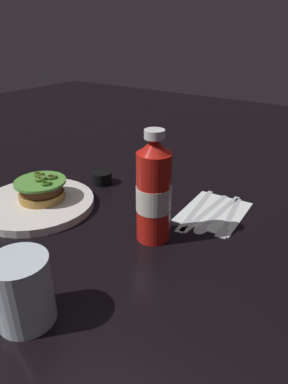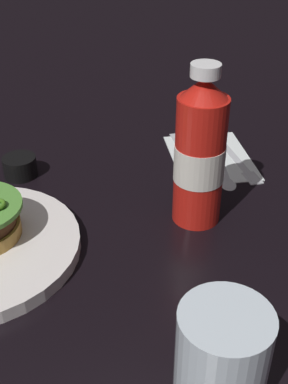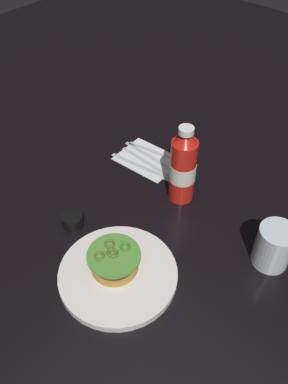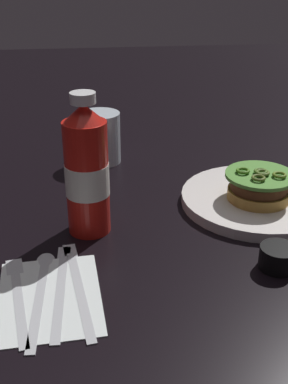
{
  "view_description": "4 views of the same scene",
  "coord_description": "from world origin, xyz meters",
  "views": [
    {
      "loc": [
        0.39,
        0.47,
        0.38
      ],
      "look_at": [
        -0.13,
        0.11,
        0.07
      ],
      "focal_mm": 32.01,
      "sensor_mm": 36.0,
      "label": 1
    },
    {
      "loc": [
        0.47,
        0.04,
        0.41
      ],
      "look_at": [
        -0.09,
        0.09,
        0.04
      ],
      "focal_mm": 46.68,
      "sensor_mm": 36.0,
      "label": 2
    },
    {
      "loc": [
        0.34,
        -0.46,
        0.74
      ],
      "look_at": [
        -0.11,
        0.05,
        0.08
      ],
      "focal_mm": 37.44,
      "sensor_mm": 36.0,
      "label": 3
    },
    {
      "loc": [
        -0.76,
        0.16,
        0.39
      ],
      "look_at": [
        -0.11,
        0.08,
        0.07
      ],
      "focal_mm": 46.46,
      "sensor_mm": 36.0,
      "label": 4
    }
  ],
  "objects": [
    {
      "name": "ground_plane",
      "position": [
        0.0,
        0.0,
        0.0
      ],
      "size": [
        3.0,
        3.0,
        0.0
      ],
      "primitive_type": "plane",
      "color": "black"
    },
    {
      "name": "dinner_plate",
      "position": [
        -0.03,
        -0.13,
        0.01
      ],
      "size": [
        0.26,
        0.26,
        0.02
      ],
      "primitive_type": "cylinder",
      "color": "white",
      "rests_on": "ground_plane"
    },
    {
      "name": "burger_sandwich",
      "position": [
        -0.05,
        -0.12,
        0.04
      ],
      "size": [
        0.11,
        0.11,
        0.05
      ],
      "color": "#B9893C",
      "rests_on": "dinner_plate"
    },
    {
      "name": "ketchup_bottle",
      "position": [
        -0.08,
        0.16,
        0.1
      ],
      "size": [
        0.07,
        0.07,
        0.22
      ],
      "color": "red",
      "rests_on": "ground_plane"
    },
    {
      "name": "water_glass",
      "position": [
        0.19,
        0.13,
        0.05
      ],
      "size": [
        0.08,
        0.08,
        0.1
      ],
      "primitive_type": "cylinder",
      "color": "silver",
      "rests_on": "ground_plane"
    },
    {
      "name": "condiment_cup",
      "position": [
        -0.22,
        -0.09,
        0.02
      ],
      "size": [
        0.05,
        0.05,
        0.03
      ],
      "primitive_type": "cylinder",
      "color": "black",
      "rests_on": "ground_plane"
    },
    {
      "name": "napkin",
      "position": [
        -0.25,
        0.21,
        0.0
      ],
      "size": [
        0.18,
        0.14,
        0.0
      ],
      "primitive_type": "cube",
      "rotation": [
        0.0,
        0.0,
        0.06
      ],
      "color": "white",
      "rests_on": "ground_plane"
    },
    {
      "name": "steak_knife",
      "position": [
        -0.22,
        0.18,
        0.0
      ],
      "size": [
        0.21,
        0.04,
        0.0
      ],
      "color": "silver",
      "rests_on": "napkin"
    },
    {
      "name": "butter_knife",
      "position": [
        -0.22,
        0.2,
        0.0
      ],
      "size": [
        0.2,
        0.02,
        0.0
      ],
      "color": "silver",
      "rests_on": "napkin"
    },
    {
      "name": "spoon_utensil",
      "position": [
        -0.22,
        0.23,
        0.0
      ],
      "size": [
        0.2,
        0.03,
        0.0
      ],
      "color": "silver",
      "rests_on": "napkin"
    },
    {
      "name": "fork_utensil",
      "position": [
        -0.23,
        0.26,
        0.0
      ],
      "size": [
        0.18,
        0.05,
        0.0
      ],
      "color": "silver",
      "rests_on": "napkin"
    }
  ]
}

